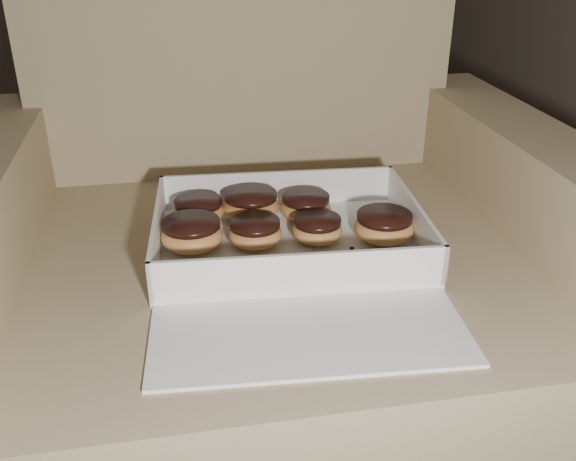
{
  "coord_description": "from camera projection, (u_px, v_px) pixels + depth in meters",
  "views": [
    {
      "loc": [
        0.84,
        -1.0,
        0.9
      ],
      "look_at": [
        0.99,
        -0.16,
        0.47
      ],
      "focal_mm": 40.0,
      "sensor_mm": 36.0,
      "label": 1
    }
  ],
  "objects": [
    {
      "name": "bakery_box",
      "position": [
        293.0,
        252.0,
        0.92
      ],
      "size": [
        0.41,
        0.48,
        0.07
      ],
      "rotation": [
        0.0,
        0.0,
        -0.07
      ],
      "color": "white",
      "rests_on": "armchair"
    },
    {
      "name": "donut_c",
      "position": [
        317.0,
        229.0,
        0.95
      ],
      "size": [
        0.08,
        0.08,
        0.04
      ],
      "color": "#DFA34E",
      "rests_on": "bakery_box"
    },
    {
      "name": "crumb_c",
      "position": [
        377.0,
        243.0,
        0.95
      ],
      "size": [
        0.01,
        0.01,
        0.0
      ],
      "primitive_type": "ellipsoid",
      "color": "black",
      "rests_on": "bakery_box"
    },
    {
      "name": "donut_e",
      "position": [
        384.0,
        226.0,
        0.95
      ],
      "size": [
        0.09,
        0.09,
        0.04
      ],
      "color": "#DFA34E",
      "rests_on": "bakery_box"
    },
    {
      "name": "armchair",
      "position": [
        267.0,
        296.0,
        1.08
      ],
      "size": [
        0.96,
        0.81,
        1.0
      ],
      "color": "#94865E",
      "rests_on": "floor"
    },
    {
      "name": "crumb_a",
      "position": [
        380.0,
        251.0,
        0.93
      ],
      "size": [
        0.01,
        0.01,
        0.0
      ],
      "primitive_type": "ellipsoid",
      "color": "black",
      "rests_on": "bakery_box"
    },
    {
      "name": "donut_d",
      "position": [
        251.0,
        205.0,
        1.02
      ],
      "size": [
        0.09,
        0.09,
        0.04
      ],
      "color": "#DFA34E",
      "rests_on": "bakery_box"
    },
    {
      "name": "crumb_b",
      "position": [
        223.0,
        277.0,
        0.86
      ],
      "size": [
        0.01,
        0.01,
        0.0
      ],
      "primitive_type": "ellipsoid",
      "color": "black",
      "rests_on": "bakery_box"
    },
    {
      "name": "donut_b",
      "position": [
        255.0,
        232.0,
        0.94
      ],
      "size": [
        0.08,
        0.08,
        0.04
      ],
      "color": "#DFA34E",
      "rests_on": "bakery_box"
    },
    {
      "name": "crumb_d",
      "position": [
        352.0,
        248.0,
        0.94
      ],
      "size": [
        0.01,
        0.01,
        0.0
      ],
      "primitive_type": "ellipsoid",
      "color": "black",
      "rests_on": "bakery_box"
    },
    {
      "name": "donut_a",
      "position": [
        199.0,
        210.0,
        1.01
      ],
      "size": [
        0.08,
        0.08,
        0.04
      ],
      "color": "#DFA34E",
      "rests_on": "bakery_box"
    },
    {
      "name": "donut_g",
      "position": [
        192.0,
        234.0,
        0.93
      ],
      "size": [
        0.09,
        0.09,
        0.05
      ],
      "color": "#DFA34E",
      "rests_on": "bakery_box"
    },
    {
      "name": "donut_f",
      "position": [
        306.0,
        206.0,
        1.02
      ],
      "size": [
        0.08,
        0.08,
        0.04
      ],
      "color": "#DFA34E",
      "rests_on": "bakery_box"
    }
  ]
}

